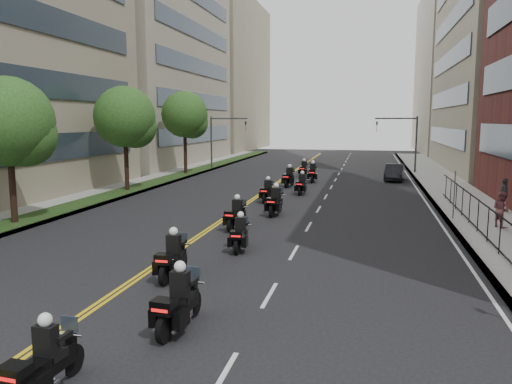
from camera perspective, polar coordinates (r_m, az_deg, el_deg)
ground at (r=12.20m, az=-19.16°, el=-17.78°), size 160.00×160.00×0.00m
sidewalk_right at (r=35.14m, az=22.43°, el=-0.86°), size 4.00×90.00×0.15m
sidewalk_left at (r=39.02m, az=-14.85°, el=0.34°), size 4.00×90.00×0.15m
grass_strip at (r=38.65m, az=-13.81°, el=0.44°), size 2.00×90.00×0.04m
building_right_far at (r=88.93m, az=23.33°, el=12.59°), size 15.00×28.00×26.00m
building_left_mid at (r=64.78m, az=-13.80°, el=18.47°), size 16.11×28.00×34.00m
building_left_far at (r=91.94m, az=-5.16°, el=13.05°), size 16.00×28.00×26.00m
iron_fence at (r=22.24m, az=25.52°, el=-3.86°), size 0.05×28.00×1.50m
street_trees at (r=32.64m, az=-18.91°, el=7.59°), size 4.40×38.40×7.98m
traffic_signal_right at (r=51.38m, az=16.79°, el=6.16°), size 4.09×0.20×5.60m
traffic_signal_left at (r=53.56m, az=-4.15°, el=6.56°), size 4.09×0.20×5.60m
motorcycle_0 at (r=10.84m, az=-23.19°, el=-17.69°), size 0.56×2.20×1.63m
motorcycle_1 at (r=12.95m, az=-8.89°, el=-12.49°), size 0.62×2.39×1.76m
motorcycle_2 at (r=16.97m, az=-9.52°, el=-7.52°), size 0.54×2.34×1.73m
motorcycle_3 at (r=20.27m, az=-1.83°, el=-4.97°), size 0.53×2.15×1.59m
motorcycle_4 at (r=24.16m, az=-2.27°, el=-2.71°), size 0.66×2.30×1.70m
motorcycle_5 at (r=27.71m, az=2.22°, el=-1.21°), size 0.63×2.43×1.79m
motorcycle_6 at (r=32.15m, az=1.32°, el=0.01°), size 0.56×2.24×1.65m
motorcycle_7 at (r=35.58m, az=5.26°, el=0.80°), size 0.57×2.28×1.68m
motorcycle_8 at (r=39.52m, az=3.80°, el=1.62°), size 0.68×2.43×1.79m
motorcycle_9 at (r=42.67m, az=6.49°, el=2.10°), size 0.58×2.50×1.84m
motorcycle_10 at (r=46.62m, az=5.49°, el=2.57°), size 0.54×2.30×1.70m
parked_sedan at (r=45.23m, az=15.54°, el=2.18°), size 1.95×4.45×1.42m
pedestrian_b at (r=26.56m, az=26.19°, el=-1.79°), size 1.01×1.07×1.74m
pedestrian_c at (r=31.29m, az=26.49°, el=-0.28°), size 0.52×1.13×1.88m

